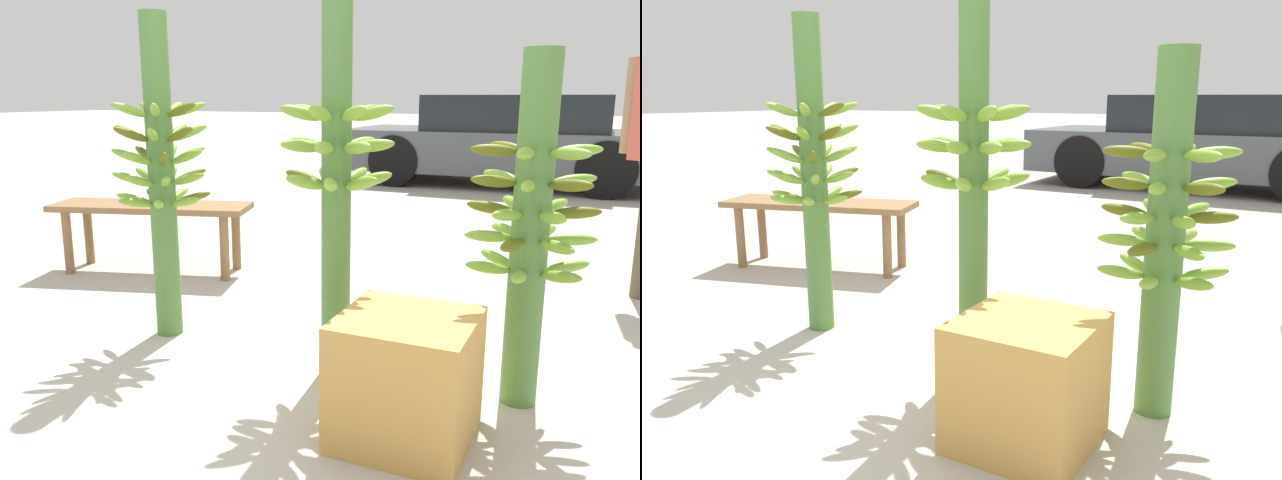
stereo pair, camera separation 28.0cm
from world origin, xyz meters
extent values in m
plane|color=#B2AA9E|center=(0.00, 0.00, 0.00)|extent=(80.00, 80.00, 0.00)
cylinder|color=#4C7A38|center=(-0.87, 0.27, 0.78)|extent=(0.13, 0.13, 1.56)
ellipsoid|color=#75A333|center=(-0.91, 0.13, 1.12)|extent=(0.09, 0.19, 0.09)
ellipsoid|color=#75A333|center=(-0.79, 0.15, 1.12)|extent=(0.13, 0.17, 0.09)
ellipsoid|color=#545914|center=(-0.73, 0.26, 1.12)|extent=(0.18, 0.05, 0.09)
ellipsoid|color=#75A333|center=(-0.77, 0.38, 1.12)|extent=(0.15, 0.16, 0.09)
ellipsoid|color=#75A333|center=(-0.89, 0.41, 1.12)|extent=(0.07, 0.19, 0.09)
ellipsoid|color=#75A333|center=(-1.00, 0.34, 1.12)|extent=(0.18, 0.12, 0.09)
ellipsoid|color=#75A333|center=(-1.01, 0.22, 1.12)|extent=(0.18, 0.10, 0.09)
ellipsoid|color=#75A333|center=(-0.88, 0.41, 1.01)|extent=(0.05, 0.18, 0.10)
ellipsoid|color=#75A333|center=(-0.99, 0.35, 1.01)|extent=(0.17, 0.14, 0.10)
ellipsoid|color=#75A333|center=(-1.01, 0.23, 1.01)|extent=(0.18, 0.09, 0.10)
ellipsoid|color=#545914|center=(-0.93, 0.14, 1.01)|extent=(0.11, 0.18, 0.10)
ellipsoid|color=#75A333|center=(-0.80, 0.14, 1.01)|extent=(0.12, 0.18, 0.10)
ellipsoid|color=#545914|center=(-0.73, 0.24, 1.01)|extent=(0.18, 0.07, 0.10)
ellipsoid|color=#75A333|center=(-0.76, 0.36, 1.01)|extent=(0.16, 0.15, 0.10)
ellipsoid|color=#545914|center=(-1.01, 0.32, 0.90)|extent=(0.18, 0.10, 0.10)
ellipsoid|color=#75A333|center=(-0.99, 0.19, 0.90)|extent=(0.17, 0.13, 0.10)
ellipsoid|color=#75A333|center=(-0.89, 0.13, 0.90)|extent=(0.06, 0.18, 0.10)
ellipsoid|color=#545914|center=(-0.77, 0.17, 0.90)|extent=(0.15, 0.16, 0.10)
ellipsoid|color=#75A333|center=(-0.73, 0.28, 0.90)|extent=(0.18, 0.06, 0.10)
ellipsoid|color=#75A333|center=(-0.79, 0.39, 0.90)|extent=(0.13, 0.17, 0.10)
ellipsoid|color=#75A333|center=(-0.92, 0.41, 0.90)|extent=(0.10, 0.18, 0.10)
ellipsoid|color=#545914|center=(-0.80, 0.39, 0.80)|extent=(0.13, 0.18, 0.09)
ellipsoid|color=#75A333|center=(-0.92, 0.41, 0.80)|extent=(0.10, 0.18, 0.09)
ellipsoid|color=#75A333|center=(-1.01, 0.32, 0.80)|extent=(0.19, 0.09, 0.09)
ellipsoid|color=#75A333|center=(-0.99, 0.19, 0.80)|extent=(0.17, 0.13, 0.09)
ellipsoid|color=#75A333|center=(-0.89, 0.12, 0.80)|extent=(0.06, 0.19, 0.09)
ellipsoid|color=#75A333|center=(-0.77, 0.17, 0.80)|extent=(0.16, 0.16, 0.09)
ellipsoid|color=#75A333|center=(-0.73, 0.29, 0.80)|extent=(0.19, 0.06, 0.09)
ellipsoid|color=#545914|center=(-0.77, 0.37, 0.69)|extent=(0.16, 0.16, 0.08)
ellipsoid|color=#75A333|center=(-0.89, 0.42, 0.69)|extent=(0.06, 0.19, 0.08)
ellipsoid|color=#545914|center=(-1.00, 0.35, 0.69)|extent=(0.18, 0.13, 0.08)
ellipsoid|color=#75A333|center=(-1.01, 0.22, 0.69)|extent=(0.19, 0.10, 0.08)
ellipsoid|color=#75A333|center=(-0.92, 0.13, 0.69)|extent=(0.10, 0.19, 0.08)
ellipsoid|color=#75A333|center=(-0.79, 0.14, 0.69)|extent=(0.13, 0.18, 0.08)
ellipsoid|color=#75A333|center=(-0.73, 0.25, 0.69)|extent=(0.19, 0.06, 0.08)
cylinder|color=#4C7A38|center=(0.08, 0.20, 0.85)|extent=(0.12, 0.12, 1.70)
ellipsoid|color=#75A333|center=(0.08, 0.05, 1.12)|extent=(0.06, 0.19, 0.09)
ellipsoid|color=#75A333|center=(0.19, 0.10, 1.12)|extent=(0.17, 0.16, 0.09)
ellipsoid|color=#75A333|center=(0.22, 0.22, 1.12)|extent=(0.19, 0.08, 0.09)
ellipsoid|color=#545914|center=(0.15, 0.32, 1.12)|extent=(0.13, 0.19, 0.09)
ellipsoid|color=#75A333|center=(0.03, 0.33, 1.12)|extent=(0.12, 0.19, 0.09)
ellipsoid|color=#75A333|center=(-0.05, 0.23, 1.12)|extent=(0.19, 0.09, 0.09)
ellipsoid|color=#75A333|center=(-0.03, 0.11, 1.12)|extent=(0.18, 0.15, 0.09)
ellipsoid|color=#545914|center=(0.01, 0.32, 0.99)|extent=(0.13, 0.18, 0.07)
ellipsoid|color=#75A333|center=(-0.06, 0.22, 0.99)|extent=(0.19, 0.08, 0.07)
ellipsoid|color=#75A333|center=(-0.02, 0.10, 0.99)|extent=(0.17, 0.16, 0.07)
ellipsoid|color=#75A333|center=(0.10, 0.05, 0.99)|extent=(0.06, 0.19, 0.07)
ellipsoid|color=#75A333|center=(0.20, 0.11, 0.99)|extent=(0.18, 0.14, 0.07)
ellipsoid|color=#75A333|center=(0.22, 0.24, 0.99)|extent=(0.19, 0.10, 0.07)
ellipsoid|color=#75A333|center=(0.14, 0.33, 0.99)|extent=(0.11, 0.19, 0.07)
ellipsoid|color=#75A333|center=(0.21, 0.26, 0.85)|extent=(0.19, 0.13, 0.09)
ellipsoid|color=#75A333|center=(0.11, 0.34, 0.85)|extent=(0.08, 0.19, 0.09)
ellipsoid|color=#75A333|center=(-0.01, 0.30, 0.85)|extent=(0.16, 0.17, 0.09)
ellipsoid|color=#545914|center=(-0.06, 0.19, 0.85)|extent=(0.19, 0.06, 0.09)
ellipsoid|color=#75A333|center=(0.00, 0.08, 0.85)|extent=(0.15, 0.18, 0.09)
ellipsoid|color=#75A333|center=(0.12, 0.06, 0.85)|extent=(0.09, 0.19, 0.09)
ellipsoid|color=#75A333|center=(0.21, 0.14, 0.85)|extent=(0.19, 0.12, 0.09)
cylinder|color=#4C7A38|center=(0.85, 0.26, 0.68)|extent=(0.14, 0.14, 1.35)
ellipsoid|color=#75A333|center=(0.83, 0.11, 0.99)|extent=(0.07, 0.18, 0.05)
ellipsoid|color=#75A333|center=(0.97, 0.16, 0.99)|extent=(0.17, 0.14, 0.05)
ellipsoid|color=#75A333|center=(0.99, 0.32, 0.99)|extent=(0.18, 0.11, 0.05)
ellipsoid|color=#75A333|center=(0.87, 0.41, 0.99)|extent=(0.07, 0.18, 0.05)
ellipsoid|color=#545914|center=(0.73, 0.35, 0.99)|extent=(0.17, 0.14, 0.05)
ellipsoid|color=#545914|center=(0.71, 0.20, 0.99)|extent=(0.18, 0.11, 0.05)
ellipsoid|color=#75A333|center=(0.98, 0.33, 0.88)|extent=(0.18, 0.12, 0.06)
ellipsoid|color=#75A333|center=(0.85, 0.41, 0.88)|extent=(0.05, 0.18, 0.06)
ellipsoid|color=#75A333|center=(0.72, 0.33, 0.88)|extent=(0.17, 0.13, 0.06)
ellipsoid|color=#545914|center=(0.72, 0.18, 0.88)|extent=(0.18, 0.12, 0.06)
ellipsoid|color=#75A333|center=(0.85, 0.10, 0.88)|extent=(0.05, 0.18, 0.06)
ellipsoid|color=#545914|center=(0.98, 0.18, 0.88)|extent=(0.17, 0.13, 0.06)
ellipsoid|color=#545914|center=(0.70, 0.25, 0.77)|extent=(0.18, 0.05, 0.06)
ellipsoid|color=#75A333|center=(0.78, 0.12, 0.77)|extent=(0.12, 0.18, 0.06)
ellipsoid|color=#75A333|center=(0.93, 0.13, 0.77)|extent=(0.13, 0.17, 0.06)
ellipsoid|color=#545914|center=(1.00, 0.27, 0.77)|extent=(0.18, 0.05, 0.06)
ellipsoid|color=#75A333|center=(0.92, 0.39, 0.77)|extent=(0.12, 0.18, 0.06)
ellipsoid|color=#75A333|center=(0.76, 0.38, 0.77)|extent=(0.13, 0.17, 0.06)
ellipsoid|color=#75A333|center=(0.70, 0.22, 0.67)|extent=(0.18, 0.08, 0.05)
ellipsoid|color=#545914|center=(0.81, 0.11, 0.67)|extent=(0.09, 0.18, 0.05)
ellipsoid|color=#75A333|center=(0.95, 0.15, 0.67)|extent=(0.15, 0.16, 0.05)
ellipsoid|color=#75A333|center=(1.00, 0.29, 0.67)|extent=(0.18, 0.08, 0.05)
ellipsoid|color=#75A333|center=(0.89, 0.40, 0.67)|extent=(0.09, 0.18, 0.05)
ellipsoid|color=#75A333|center=(0.74, 0.37, 0.67)|extent=(0.15, 0.16, 0.05)
ellipsoid|color=#75A333|center=(0.84, 0.11, 0.55)|extent=(0.06, 0.18, 0.07)
ellipsoid|color=#75A333|center=(0.97, 0.17, 0.55)|extent=(0.17, 0.14, 0.07)
ellipsoid|color=#75A333|center=(0.98, 0.32, 0.55)|extent=(0.18, 0.12, 0.07)
ellipsoid|color=#545914|center=(0.86, 0.41, 0.55)|extent=(0.06, 0.18, 0.07)
ellipsoid|color=#75A333|center=(0.72, 0.34, 0.55)|extent=(0.17, 0.14, 0.07)
ellipsoid|color=#75A333|center=(0.71, 0.19, 0.55)|extent=(0.18, 0.12, 0.07)
cylinder|color=#936B4C|center=(1.19, 2.04, 1.13)|extent=(0.15, 0.15, 0.55)
cube|color=olive|center=(-1.70, 1.15, 0.45)|extent=(1.39, 0.76, 0.04)
cylinder|color=olive|center=(-2.26, 1.13, 0.22)|extent=(0.06, 0.06, 0.43)
cylinder|color=olive|center=(-1.22, 1.45, 0.22)|extent=(0.06, 0.06, 0.43)
cylinder|color=olive|center=(-2.18, 0.86, 0.22)|extent=(0.06, 0.06, 0.43)
cylinder|color=olive|center=(-1.13, 1.18, 0.22)|extent=(0.06, 0.06, 0.43)
cube|color=#4C5156|center=(-0.24, 6.71, 0.46)|extent=(4.19, 1.87, 0.55)
cube|color=black|center=(-0.07, 6.71, 0.97)|extent=(2.31, 1.71, 0.46)
cylinder|color=black|center=(-1.53, 5.86, 0.34)|extent=(0.68, 0.21, 0.68)
cylinder|color=black|center=(-1.54, 7.54, 0.34)|extent=(0.68, 0.21, 0.68)
cylinder|color=black|center=(1.06, 5.88, 0.34)|extent=(0.68, 0.21, 0.68)
cylinder|color=black|center=(1.05, 7.56, 0.34)|extent=(0.68, 0.21, 0.68)
cube|color=#C69347|center=(0.52, -0.20, 0.23)|extent=(0.45, 0.45, 0.45)
camera|label=1|loc=(1.09, -2.14, 1.18)|focal=35.00mm
camera|label=2|loc=(1.34, -2.00, 1.18)|focal=35.00mm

